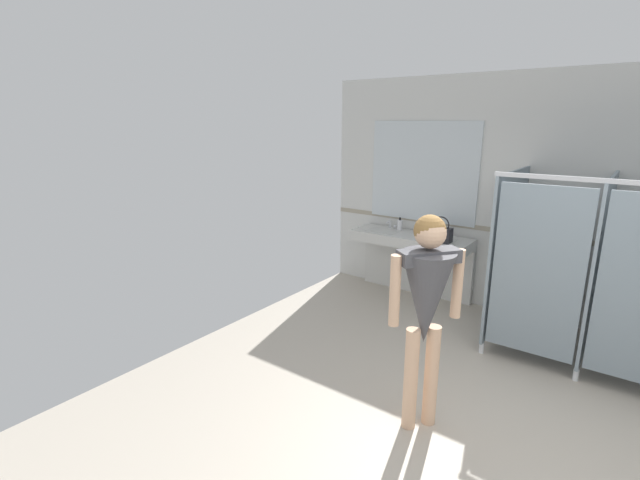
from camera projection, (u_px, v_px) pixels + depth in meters
name	position (u px, v px, depth m)	size (l,w,h in m)	color
ground_plane	(511.00, 480.00, 3.11)	(6.73, 6.33, 0.10)	#B2A899
wall_back	(593.00, 204.00, 5.00)	(6.73, 0.12, 2.96)	silver
wall_back_tile_band	(587.00, 242.00, 5.06)	(6.73, 0.01, 0.06)	#9E937F
vanity_counter	(412.00, 250.00, 6.17)	(1.62, 0.54, 1.01)	silver
mirror_panel	(423.00, 172.00, 6.05)	(1.52, 0.02, 1.34)	silver
bathroom_stalls	(596.00, 269.00, 4.30)	(1.82, 1.32, 1.92)	gray
person_standing	(426.00, 297.00, 3.34)	(0.56, 0.56, 1.73)	#DBAD89
handbag	(441.00, 234.00, 5.64)	(0.27, 0.15, 0.33)	black
soap_dispenser	(400.00, 225.00, 6.29)	(0.07, 0.07, 0.18)	white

